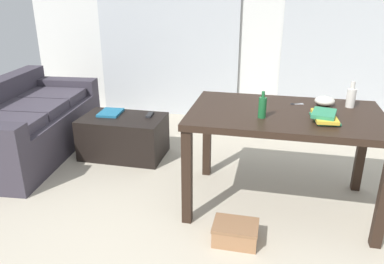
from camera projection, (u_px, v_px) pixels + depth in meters
The scene contains 14 objects.
ground_plane at pixel (239, 199), 3.19m from camera, with size 8.40×8.40×0.00m, color #B2A893.
wall_back at pixel (262, 14), 4.65m from camera, with size 6.28×0.10×2.70m, color silver.
curtains at pixel (261, 27), 4.63m from camera, with size 4.29×0.03×2.40m.
couch at pixel (25, 125), 3.97m from camera, with size 1.05×1.89×0.75m.
coffee_table at pixel (124, 136), 3.94m from camera, with size 0.84×0.52×0.42m.
craft_table at pixel (284, 124), 2.86m from camera, with size 1.43×0.90×0.80m.
bottle_near at pixel (262, 107), 2.68m from camera, with size 0.06×0.06×0.19m.
bottle_far at pixel (351, 97), 2.91m from camera, with size 0.07×0.07×0.20m.
bowl at pixel (325, 101), 2.97m from camera, with size 0.15×0.15×0.07m, color beige.
book_stack at pixel (324, 116), 2.64m from camera, with size 0.21×0.31×0.06m.
scissors at pixel (295, 104), 3.01m from camera, with size 0.10×0.06×0.00m.
tv_remote_primary at pixel (150, 115), 3.90m from camera, with size 0.05×0.16×0.02m, color #232326.
magazine at pixel (111, 113), 3.96m from camera, with size 0.21×0.27×0.02m, color #1E668C.
shoebox at pixel (235, 233), 2.64m from camera, with size 0.31×0.23×0.14m.
Camera 1 is at (0.22, -1.44, 1.69)m, focal length 35.38 mm.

